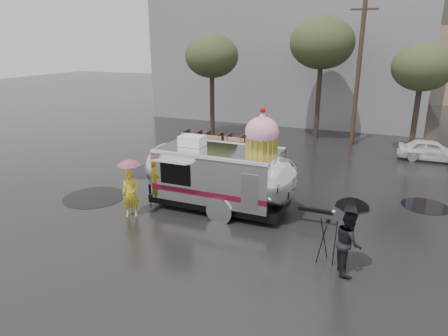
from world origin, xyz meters
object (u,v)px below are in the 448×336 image
at_px(airstream_trailer, 222,173).
at_px(person_left, 131,194).
at_px(person_right, 348,242).
at_px(tripod, 327,237).

distance_m(airstream_trailer, person_left, 3.62).
height_order(airstream_trailer, person_left, airstream_trailer).
height_order(person_right, tripod, person_right).
bearing_deg(airstream_trailer, tripod, -28.99).
bearing_deg(person_left, person_right, -34.21).
bearing_deg(person_right, person_left, 67.16).
height_order(person_left, tripod, person_left).
bearing_deg(person_left, tripod, -32.25).
bearing_deg(person_right, airstream_trailer, 44.14).
relative_size(person_left, tripod, 1.28).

